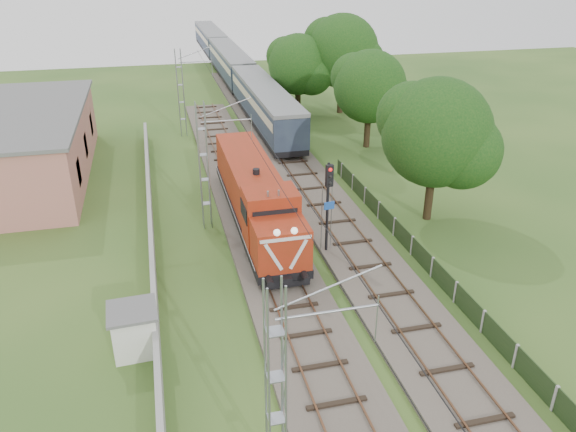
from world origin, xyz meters
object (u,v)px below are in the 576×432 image
object	(u,v)px
signal_post	(328,194)
relay_hut	(134,330)
locomotive	(255,195)
coach_rake	(230,62)

from	to	relation	value
signal_post	relay_hut	xyz separation A→B (m)	(-10.64, -6.20, -2.76)
locomotive	coach_rake	xyz separation A→B (m)	(5.00, 44.35, 0.34)
locomotive	coach_rake	world-z (taller)	locomotive
locomotive	signal_post	xyz separation A→B (m)	(3.24, -4.61, 1.67)
coach_rake	signal_post	xyz separation A→B (m)	(-1.76, -48.97, 1.32)
coach_rake	relay_hut	bearing A→B (deg)	-102.67
locomotive	signal_post	size ratio (longest dim) A/B	2.95
locomotive	relay_hut	xyz separation A→B (m)	(-7.40, -10.81, -1.09)
coach_rake	signal_post	size ratio (longest dim) A/B	12.10
coach_rake	signal_post	world-z (taller)	signal_post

